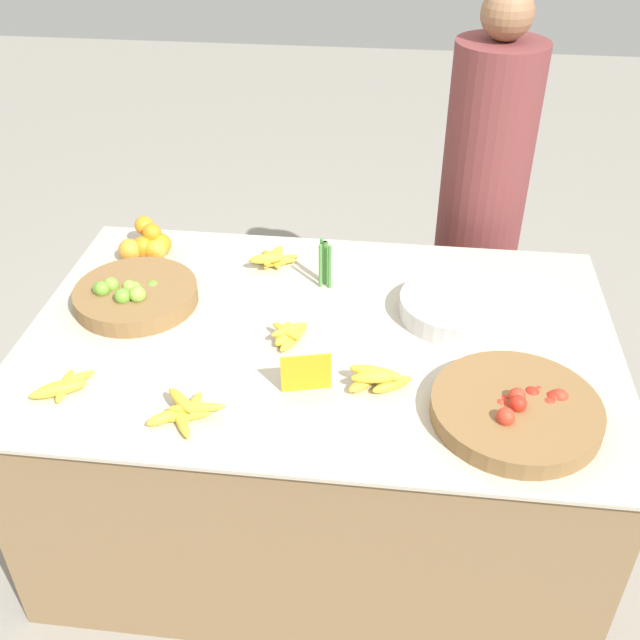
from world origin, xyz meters
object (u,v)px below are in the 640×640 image
tomato_basket (517,410)px  price_sign (306,373)px  lime_bowl (135,295)px  metal_bowl (454,307)px  vendor_person (479,221)px

tomato_basket → price_sign: 0.56m
lime_bowl → tomato_basket: bearing=-19.2°
tomato_basket → metal_bowl: 0.48m
lime_bowl → price_sign: price_sign is taller
metal_bowl → vendor_person: vendor_person is taller
tomato_basket → vendor_person: (-0.03, 1.18, -0.07)m
vendor_person → metal_bowl: bearing=-99.6°
tomato_basket → metal_bowl: tomato_basket is taller
vendor_person → tomato_basket: bearing=-88.7°
tomato_basket → vendor_person: 1.19m
metal_bowl → price_sign: (-0.41, -0.40, 0.03)m
metal_bowl → vendor_person: size_ratio=0.21×
metal_bowl → vendor_person: (0.12, 0.73, -0.08)m
lime_bowl → tomato_basket: 1.22m
lime_bowl → metal_bowl: bearing=2.9°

